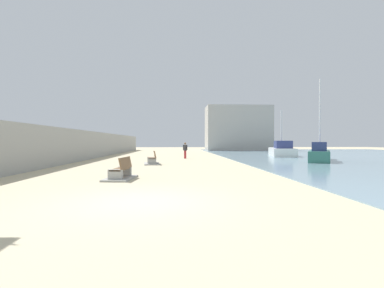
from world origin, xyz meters
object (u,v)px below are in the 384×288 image
at_px(bench_far, 152,161).
at_px(person_walking, 185,149).
at_px(boat_nearest, 282,150).
at_px(bench_near, 121,174).
at_px(boat_outer, 320,153).

distance_m(bench_far, person_walking, 7.48).
bearing_deg(person_walking, boat_nearest, 20.72).
xyz_separation_m(bench_near, person_walking, (3.32, 15.36, 0.69)).
height_order(person_walking, boat_nearest, boat_nearest).
bearing_deg(bench_near, boat_nearest, 53.30).
bearing_deg(bench_near, person_walking, 77.79).
bearing_deg(bench_far, bench_near, -94.54).
bearing_deg(person_walking, bench_near, -102.21).
distance_m(bench_far, boat_nearest, 17.93).
distance_m(bench_near, boat_outer, 18.03).
height_order(boat_nearest, boat_outer, boat_outer).
bearing_deg(boat_nearest, person_walking, -159.28).
relative_size(bench_near, bench_far, 1.00).
distance_m(bench_near, person_walking, 15.73).
xyz_separation_m(person_walking, boat_nearest, (11.31, 4.28, -0.24)).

